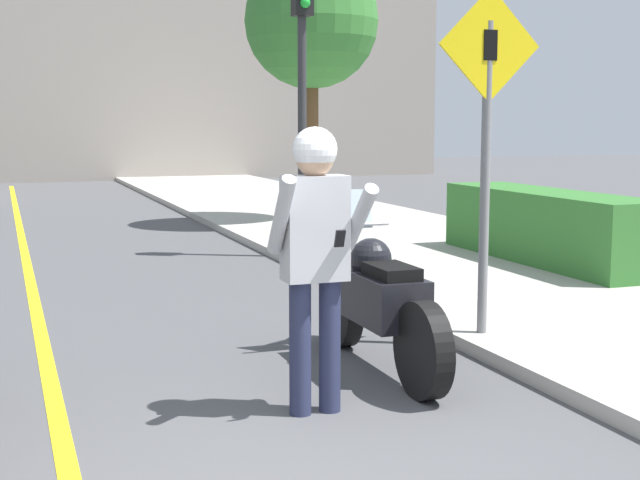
{
  "coord_description": "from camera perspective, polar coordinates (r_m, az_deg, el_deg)",
  "views": [
    {
      "loc": [
        -0.87,
        -3.79,
        1.85
      ],
      "look_at": [
        1.36,
        2.43,
        0.98
      ],
      "focal_mm": 50.0,
      "sensor_mm": 36.0,
      "label": 1
    }
  ],
  "objects": [
    {
      "name": "person_biker",
      "position": [
        5.57,
        -0.3,
        0.15
      ],
      "size": [
        0.59,
        0.49,
        1.83
      ],
      "color": "#282D4C",
      "rests_on": "ground"
    },
    {
      "name": "road_center_line",
      "position": [
        9.96,
        -17.86,
        -3.54
      ],
      "size": [
        0.12,
        36.0,
        0.01
      ],
      "color": "yellow",
      "rests_on": "ground"
    },
    {
      "name": "building_backdrop",
      "position": [
        29.87,
        -18.36,
        11.09
      ],
      "size": [
        28.0,
        1.2,
        7.83
      ],
      "color": "gray",
      "rests_on": "ground"
    },
    {
      "name": "crossing_sign",
      "position": [
        7.39,
        10.63,
        7.0
      ],
      "size": [
        0.91,
        0.08,
        2.8
      ],
      "color": "slate",
      "rests_on": "sidewalk_curb"
    },
    {
      "name": "sidewalk_curb",
      "position": [
        9.8,
        16.07,
        -3.34
      ],
      "size": [
        4.4,
        44.0,
        0.11
      ],
      "color": "#ADA89E",
      "rests_on": "ground"
    },
    {
      "name": "traffic_light",
      "position": [
        12.28,
        -1.13,
        12.07
      ],
      "size": [
        0.26,
        0.3,
        3.92
      ],
      "color": "#2D2D30",
      "rests_on": "sidewalk_curb"
    },
    {
      "name": "motorcycle",
      "position": [
        6.7,
        3.7,
        -3.98
      ],
      "size": [
        0.62,
        2.19,
        1.32
      ],
      "color": "black",
      "rests_on": "ground"
    },
    {
      "name": "hedge_row",
      "position": [
        11.6,
        14.33,
        0.86
      ],
      "size": [
        0.9,
        3.7,
        0.88
      ],
      "color": "#33702D",
      "rests_on": "sidewalk_curb"
    },
    {
      "name": "street_tree",
      "position": [
        16.12,
        -0.54,
        13.75
      ],
      "size": [
        2.36,
        2.36,
        4.7
      ],
      "color": "brown",
      "rests_on": "sidewalk_curb"
    }
  ]
}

